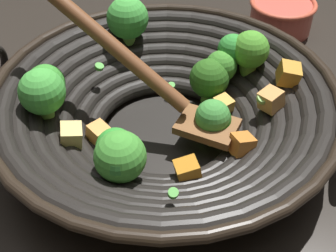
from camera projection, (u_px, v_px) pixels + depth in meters
ground_plane at (165, 140)px, 0.60m from camera, size 4.00×4.00×0.00m
wok at (164, 106)px, 0.57m from camera, size 0.44×0.42×0.20m
prep_bowl at (281, 15)px, 0.79m from camera, size 0.11×0.11×0.05m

